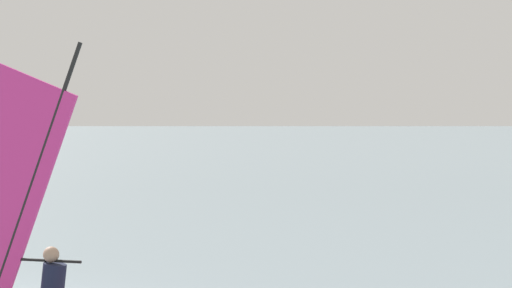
{
  "coord_description": "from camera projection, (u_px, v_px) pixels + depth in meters",
  "views": [
    {
      "loc": [
        9.83,
        -15.12,
        3.02
      ],
      "look_at": [
        2.75,
        7.73,
        2.54
      ],
      "focal_mm": 73.65,
      "sensor_mm": 36.0,
      "label": 1
    }
  ],
  "objects": [
    {
      "name": "windsurfer",
      "position": [
        31.0,
        267.0,
        14.27
      ],
      "size": [
        3.73,
        0.68,
        4.23
      ],
      "rotation": [
        0.0,
        0.0,
        6.27
      ],
      "color": "red",
      "rests_on": "ground_plane"
    }
  ]
}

